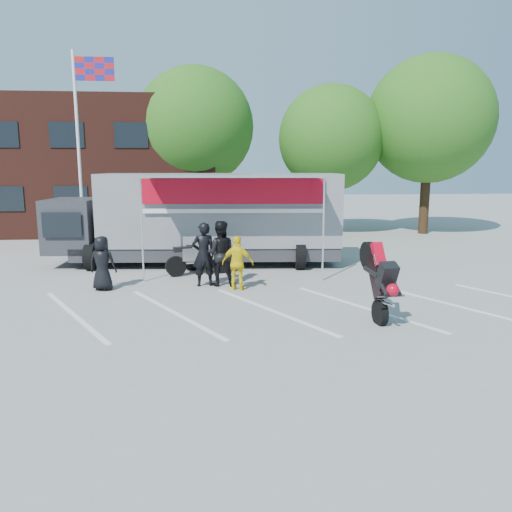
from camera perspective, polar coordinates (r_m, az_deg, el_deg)
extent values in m
plane|color=gray|center=(11.62, 1.29, -7.62)|extent=(100.00, 100.00, 0.00)
cube|color=white|center=(12.57, 0.77, -6.19)|extent=(18.09, 13.33, 0.01)
cube|color=#491F17|center=(30.28, -22.29, 9.42)|extent=(18.00, 8.00, 7.00)
cylinder|color=white|center=(21.64, -19.58, 10.85)|extent=(0.12, 0.12, 8.00)
cube|color=red|center=(21.77, -17.97, 19.68)|extent=(1.50, 0.04, 0.90)
cylinder|color=#382314|center=(27.07, -6.79, 6.10)|extent=(0.50, 0.50, 3.24)
sphere|color=#1C5816|center=(27.07, -6.97, 14.49)|extent=(6.12, 6.12, 6.12)
cylinder|color=#382314|center=(26.82, 8.36, 5.64)|extent=(0.50, 0.50, 2.88)
sphere|color=#1C5816|center=(26.77, 8.56, 13.17)|extent=(5.44, 5.44, 5.44)
cylinder|color=#382314|center=(27.93, 18.70, 5.94)|extent=(0.50, 0.50, 3.42)
sphere|color=#1C5816|center=(27.96, 19.21, 14.51)|extent=(6.46, 6.46, 6.46)
imported|color=black|center=(15.07, -17.16, -0.79)|extent=(0.85, 0.63, 1.59)
imported|color=black|center=(14.95, -6.00, 0.19)|extent=(0.77, 0.58, 1.92)
imported|color=black|center=(14.99, -4.15, 0.31)|extent=(0.99, 0.79, 1.96)
imported|color=yellow|center=(14.41, -2.10, -0.83)|extent=(1.00, 0.63, 1.59)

